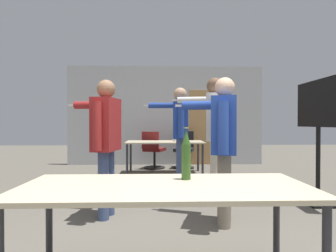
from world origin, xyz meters
name	(u,v)px	position (x,y,z in m)	size (l,w,h in m)	color
back_wall	(167,116)	(0.03, 5.73, 1.34)	(5.34, 0.12, 2.70)	#B2B5B7
conference_table_near	(165,195)	(-0.11, 0.24, 0.66)	(1.92, 0.75, 0.73)	#C6B793
conference_table_far	(165,144)	(-0.04, 4.37, 0.66)	(1.72, 0.79, 0.73)	#C6B793
tv_screen	(318,125)	(2.12, 2.18, 1.11)	(0.44, 1.06, 1.77)	black
person_left_plaid	(214,125)	(0.65, 2.38, 1.11)	(0.78, 0.74, 1.82)	beige
person_near_casual	(223,137)	(0.57, 1.43, 0.99)	(0.72, 0.82, 1.66)	slate
person_right_polo	(105,134)	(-0.81, 1.69, 1.01)	(0.74, 0.72, 1.67)	#3D4C75
person_center_tall	(179,127)	(0.20, 3.20, 1.08)	(0.80, 0.67, 1.78)	#3D4C75
office_chair_far_right	(153,151)	(-0.32, 5.05, 0.44)	(0.61, 0.65, 0.93)	black
office_chair_mid_tucked	(184,151)	(0.47, 5.16, 0.43)	(0.56, 0.61, 0.93)	black
beer_bottle	(186,155)	(0.05, 0.41, 0.91)	(0.07, 0.07, 0.38)	#2D511E
drink_cup	(175,139)	(0.18, 4.26, 0.78)	(0.08, 0.08, 0.11)	silver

